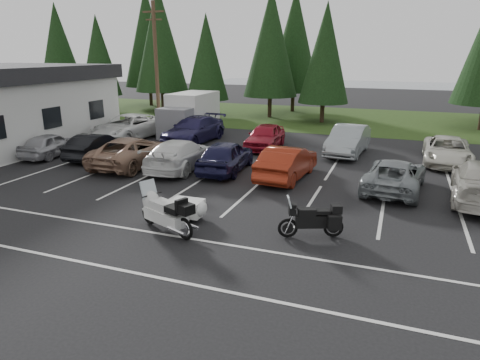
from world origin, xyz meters
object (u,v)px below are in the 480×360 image
car_near_1 (96,146)px  box_truck (187,115)px  car_near_0 (51,145)px  car_far_1 (194,130)px  car_far_4 (447,151)px  car_near_2 (132,151)px  car_near_3 (180,155)px  adventure_motorcycle (311,217)px  car_near_5 (287,162)px  car_far_3 (348,140)px  touring_motorcycle (166,209)px  car_far_2 (265,136)px  cargo_trailer (187,210)px  car_far_0 (128,127)px  utility_pole (156,67)px  car_near_4 (226,156)px  car_near_6 (395,175)px

car_near_1 → box_truck: bearing=-105.3°
car_near_0 → car_near_1: size_ratio=0.94×
car_far_1 → car_far_4: car_far_1 is taller
car_near_0 → car_near_2: 5.52m
car_near_2 → car_near_3: car_near_3 is taller
box_truck → adventure_motorcycle: bearing=-50.8°
car_near_1 → car_near_5: size_ratio=0.90×
car_far_3 → car_far_1: bearing=-174.8°
car_near_5 → adventure_motorcycle: car_near_5 is taller
car_near_5 → touring_motorcycle: touring_motorcycle is taller
car_far_2 → car_near_3: bearing=-114.3°
box_truck → touring_motorcycle: size_ratio=1.93×
adventure_motorcycle → box_truck: bearing=107.1°
car_far_4 → cargo_trailer: size_ratio=3.10×
car_near_0 → car_far_1: (5.81, 6.44, 0.14)m
car_near_0 → car_far_0: (1.19, 5.75, 0.15)m
touring_motorcycle → adventure_motorcycle: bearing=37.6°
car_near_0 → car_far_4: (20.90, 6.04, 0.02)m
utility_pole → car_far_4: (18.69, -2.12, -4.00)m
car_near_2 → cargo_trailer: 8.47m
car_near_4 → touring_motorcycle: touring_motorcycle is taller
car_near_2 → car_far_3: size_ratio=1.08×
car_far_1 → car_far_4: size_ratio=1.13×
car_far_0 → adventure_motorcycle: bearing=-34.4°
box_truck → adventure_motorcycle: 18.77m
car_near_2 → utility_pole: bearing=-70.1°
box_truck → car_far_3: box_truck is taller
car_far_0 → car_far_3: car_far_0 is taller
car_near_2 → car_near_0: bearing=-3.1°
box_truck → cargo_trailer: 16.41m
car_near_3 → cargo_trailer: bearing=116.2°
touring_motorcycle → cargo_trailer: touring_motorcycle is taller
car_near_2 → touring_motorcycle: 9.19m
car_far_4 → adventure_motorcycle: bearing=-110.7°
box_truck → car_far_0: (-3.01, -2.92, -0.62)m
car_far_0 → car_far_3: 14.54m
adventure_motorcycle → car_far_0: bearing=119.9°
car_near_1 → adventure_motorcycle: size_ratio=1.82×
car_far_0 → cargo_trailer: size_ratio=3.70×
car_near_2 → car_far_0: bearing=-55.5°
car_far_2 → car_far_3: size_ratio=0.89×
car_near_6 → adventure_motorcycle: 6.52m
car_near_0 → car_near_2: bearing=174.0°
box_truck → cargo_trailer: (7.47, -14.58, -1.08)m
car_near_5 → car_far_3: car_far_3 is taller
touring_motorcycle → adventure_motorcycle: size_ratio=1.25×
car_near_4 → car_far_0: 10.70m
car_near_0 → car_far_3: bearing=-162.4°
car_near_1 → car_near_4: (7.86, -0.05, 0.09)m
box_truck → utility_pole: bearing=-166.0°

